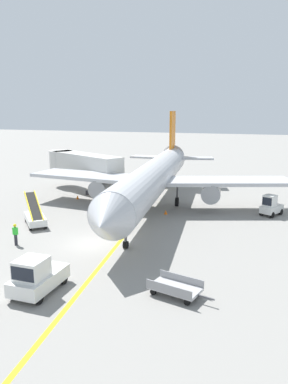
% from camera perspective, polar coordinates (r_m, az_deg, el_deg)
% --- Properties ---
extents(ground_plane, '(300.00, 300.00, 0.00)m').
position_cam_1_polar(ground_plane, '(29.62, -7.70, -7.76)').
color(ground_plane, gray).
extents(taxi_line_yellow, '(10.85, 79.34, 0.01)m').
position_cam_1_polar(taxi_line_yellow, '(33.44, -1.87, -5.30)').
color(taxi_line_yellow, yellow).
rests_on(taxi_line_yellow, ground).
extents(airliner, '(28.36, 35.31, 10.10)m').
position_cam_1_polar(airliner, '(38.89, 1.64, 2.37)').
color(airliner, '#B2B5BA').
rests_on(airliner, ground).
extents(jet_bridge, '(12.62, 8.05, 4.85)m').
position_cam_1_polar(jet_bridge, '(48.67, -9.83, 4.33)').
color(jet_bridge, beige).
rests_on(jet_bridge, ground).
extents(pushback_tug, '(1.94, 3.62, 2.20)m').
position_cam_1_polar(pushback_tug, '(22.31, -16.04, -12.28)').
color(pushback_tug, silver).
rests_on(pushback_tug, ground).
extents(baggage_tug_near_wing, '(2.28, 2.73, 2.10)m').
position_cam_1_polar(baggage_tug_near_wing, '(38.76, 18.79, -2.08)').
color(baggage_tug_near_wing, silver).
rests_on(baggage_tug_near_wing, ground).
extents(belt_loader_forward_hold, '(4.35, 4.49, 2.59)m').
position_cam_1_polar(belt_loader_forward_hold, '(35.19, -16.30, -3.59)').
color(belt_loader_forward_hold, silver).
rests_on(belt_loader_forward_hold, ground).
extents(baggage_cart_loaded, '(3.84, 2.17, 0.94)m').
position_cam_1_polar(baggage_cart_loaded, '(21.49, 4.78, -14.36)').
color(baggage_cart_loaded, '#A5A5A8').
rests_on(baggage_cart_loaded, ground).
extents(ground_crew_marshaller, '(0.36, 0.24, 1.70)m').
position_cam_1_polar(ground_crew_marshaller, '(30.33, -19.02, -6.04)').
color(ground_crew_marshaller, '#26262D').
rests_on(ground_crew_marshaller, ground).
extents(safety_cone_nose_left, '(0.36, 0.36, 0.44)m').
position_cam_1_polar(safety_cone_nose_left, '(37.38, 3.34, -3.08)').
color(safety_cone_nose_left, orange).
rests_on(safety_cone_nose_left, ground).
extents(safety_cone_nose_right, '(0.36, 0.36, 0.44)m').
position_cam_1_polar(safety_cone_nose_right, '(44.39, -10.09, -0.79)').
color(safety_cone_nose_right, orange).
rests_on(safety_cone_nose_right, ground).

